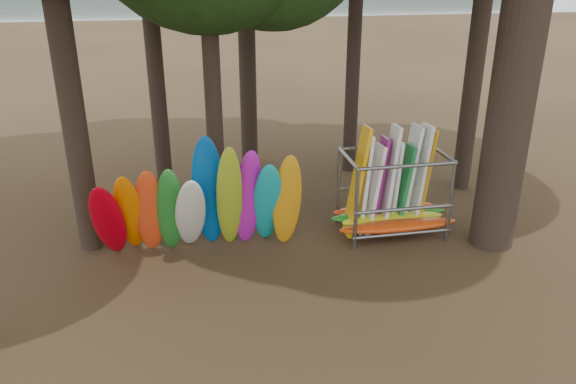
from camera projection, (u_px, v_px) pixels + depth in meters
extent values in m
plane|color=#47331E|center=(320.00, 276.00, 12.23)|extent=(120.00, 120.00, 0.00)
plane|color=gray|center=(196.00, 19.00, 66.65)|extent=(160.00, 160.00, 0.00)
cylinder|color=black|center=(58.00, 16.00, 11.51)|extent=(0.54, 0.54, 10.59)
cylinder|color=black|center=(211.00, 47.00, 13.26)|extent=(0.42, 0.42, 8.94)
ellipsoid|color=#B5000F|center=(109.00, 222.00, 12.22)|extent=(0.73, 1.60, 2.31)
ellipsoid|color=#E16302|center=(130.00, 214.00, 12.43)|extent=(0.61, 1.62, 2.44)
ellipsoid|color=red|center=(150.00, 212.00, 12.50)|extent=(0.75, 1.26, 2.43)
ellipsoid|color=#1F6D24|center=(170.00, 211.00, 12.55)|extent=(0.71, 1.30, 2.46)
ellipsoid|color=silver|center=(190.00, 214.00, 12.56)|extent=(0.81, 1.81, 2.37)
ellipsoid|color=#064BA1|center=(209.00, 193.00, 12.65)|extent=(0.83, 1.35, 3.10)
ellipsoid|color=#8DA41F|center=(229.00, 199.00, 12.52)|extent=(0.63, 1.62, 3.00)
ellipsoid|color=#A917A4|center=(248.00, 199.00, 12.82)|extent=(0.79, 1.25, 2.73)
ellipsoid|color=#0F949E|center=(267.00, 204.00, 12.92)|extent=(0.76, 1.51, 2.49)
ellipsoid|color=orange|center=(287.00, 201.00, 12.88)|extent=(0.70, 0.95, 2.55)
ellipsoid|color=#C5380A|center=(399.00, 226.00, 13.57)|extent=(2.99, 0.55, 0.24)
ellipsoid|color=yellow|center=(393.00, 219.00, 13.94)|extent=(2.64, 0.55, 0.24)
ellipsoid|color=#1C801D|center=(389.00, 214.00, 14.18)|extent=(3.04, 0.55, 0.24)
ellipsoid|color=#E64011|center=(384.00, 209.00, 14.50)|extent=(2.74, 0.55, 0.24)
cube|color=orange|center=(357.00, 182.00, 13.64)|extent=(0.57, 0.78, 2.76)
cube|color=white|center=(363.00, 185.00, 13.84)|extent=(0.36, 0.77, 2.51)
cube|color=silver|center=(373.00, 190.00, 13.76)|extent=(0.47, 0.77, 2.30)
cube|color=#87166E|center=(378.00, 185.00, 13.96)|extent=(0.46, 0.75, 2.41)
cube|color=silver|center=(389.00, 181.00, 13.75)|extent=(0.43, 0.78, 2.75)
cube|color=white|center=(392.00, 185.00, 14.09)|extent=(0.35, 0.78, 2.30)
cube|color=#197133|center=(403.00, 189.00, 13.95)|extent=(0.47, 0.74, 2.23)
cube|color=silver|center=(408.00, 177.00, 14.08)|extent=(0.51, 0.79, 2.66)
cube|color=silver|center=(418.00, 179.00, 13.92)|extent=(0.46, 0.79, 2.73)
cube|color=orange|center=(422.00, 178.00, 14.20)|extent=(0.52, 0.81, 2.55)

